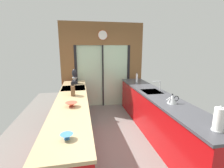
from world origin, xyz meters
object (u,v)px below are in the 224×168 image
mixing_bowl_near (67,136)px  stand_mixer (75,78)px  mixing_bowl_far (71,104)px  kettle (172,99)px  oven_range (74,105)px  knife_block (73,90)px  soap_bottle (137,78)px  paper_towel_roll (219,120)px

mixing_bowl_near → stand_mixer: size_ratio=0.34×
mixing_bowl_far → kettle: 1.79m
oven_range → mixing_bowl_near: bearing=-89.6°
knife_block → kettle: bearing=-25.9°
soap_bottle → paper_towel_roll: 2.94m
mixing_bowl_near → kettle: size_ratio=0.57×
oven_range → stand_mixer: (0.02, 0.52, 0.63)m
soap_bottle → oven_range: bearing=-169.1°
oven_range → stand_mixer: stand_mixer is taller
mixing_bowl_near → kettle: 1.98m
soap_bottle → stand_mixer: bearing=174.4°
kettle → mixing_bowl_far: bearing=174.6°
mixing_bowl_far → mixing_bowl_near: bearing=-90.0°
oven_range → mixing_bowl_far: size_ratio=4.48×
oven_range → mixing_bowl_near: (0.02, -2.44, 0.50)m
mixing_bowl_near → knife_block: size_ratio=0.48×
mixing_bowl_near → knife_block: knife_block is taller
mixing_bowl_near → mixing_bowl_far: bearing=90.0°
knife_block → soap_bottle: 2.07m
mixing_bowl_near → stand_mixer: stand_mixer is taller
stand_mixer → kettle: (1.78, -2.09, -0.08)m
mixing_bowl_far → paper_towel_roll: bearing=-33.8°
oven_range → soap_bottle: soap_bottle is taller
mixing_bowl_near → knife_block: bearing=90.0°
mixing_bowl_far → knife_block: bearing=90.0°
soap_bottle → paper_towel_roll: paper_towel_roll is taller
oven_range → mixing_bowl_far: (0.02, -1.40, 0.50)m
kettle → paper_towel_roll: 1.02m
knife_block → stand_mixer: stand_mixer is taller
stand_mixer → paper_towel_roll: (1.78, -3.11, -0.02)m
kettle → soap_bottle: (-0.00, 1.91, 0.05)m
oven_range → knife_block: bearing=-88.5°
knife_block → paper_towel_roll: size_ratio=0.92×
oven_range → knife_block: knife_block is taller
mixing_bowl_near → stand_mixer: bearing=90.0°
mixing_bowl_near → mixing_bowl_far: (-0.00, 1.04, 0.01)m
mixing_bowl_far → paper_towel_roll: 2.14m
mixing_bowl_near → oven_range: bearing=90.4°
mixing_bowl_far → paper_towel_roll: size_ratio=0.65×
soap_bottle → kettle: bearing=-89.9°
stand_mixer → kettle: bearing=-49.5°
mixing_bowl_near → knife_block: 1.74m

